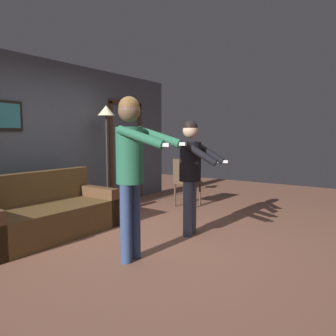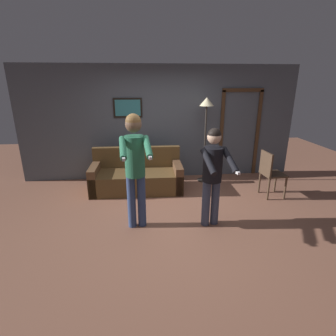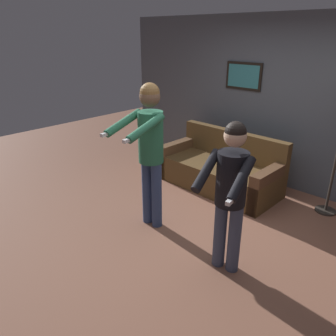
% 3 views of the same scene
% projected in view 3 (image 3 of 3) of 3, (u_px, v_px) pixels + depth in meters
% --- Properties ---
extents(ground_plane, '(12.00, 12.00, 0.00)m').
position_uv_depth(ground_plane, '(199.00, 232.00, 4.12)').
color(ground_plane, '#905C47').
extents(back_wall_assembly, '(6.40, 0.10, 2.60)m').
position_uv_depth(back_wall_assembly, '(286.00, 105.00, 4.96)').
color(back_wall_assembly, '#515964').
rests_on(back_wall_assembly, ground_plane).
extents(couch, '(1.92, 0.89, 0.87)m').
position_uv_depth(couch, '(220.00, 171.00, 5.22)').
color(couch, brown).
rests_on(couch, ground_plane).
extents(person_standing_left, '(0.47, 0.76, 1.81)m').
position_uv_depth(person_standing_left, '(150.00, 143.00, 3.86)').
color(person_standing_left, navy).
rests_on(person_standing_left, ground_plane).
extents(person_standing_right, '(0.50, 0.61, 1.59)m').
position_uv_depth(person_standing_right, '(230.00, 187.00, 3.13)').
color(person_standing_right, '#404B67').
rests_on(person_standing_right, ground_plane).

